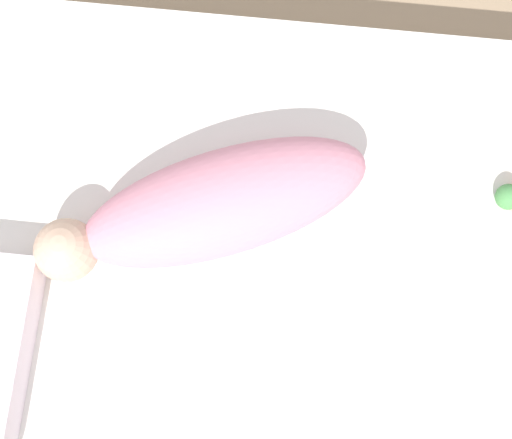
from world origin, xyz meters
TOP-DOWN VIEW (x-y plane):
  - ground_plane at (0.00, 0.00)m, footprint 12.00×12.00m
  - bed_mattress at (0.00, 0.00)m, footprint 1.43×0.85m
  - swaddled_baby at (0.13, -0.03)m, footprint 0.56×0.35m

SIDE VIEW (x-z plane):
  - ground_plane at x=0.00m, z-range 0.00..0.00m
  - bed_mattress at x=0.00m, z-range 0.00..0.16m
  - swaddled_baby at x=0.13m, z-range 0.16..0.30m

